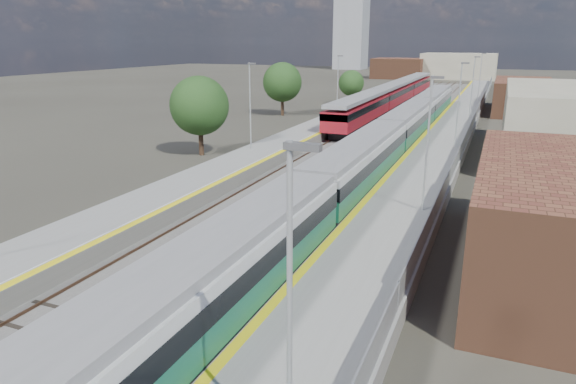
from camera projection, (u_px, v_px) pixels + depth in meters
The scene contains 11 objects.
ground at pixel (398, 138), 56.71m from camera, with size 320.00×320.00×0.00m, color #47443A.
ballast_bed at pixel (383, 133), 59.74m from camera, with size 10.50×155.00×0.06m, color #565451.
tracks at pixel (391, 130), 60.99m from camera, with size 8.96×160.00×0.17m.
platform_right at pixel (450, 132), 56.84m from camera, with size 4.70×155.00×8.52m.
platform_left at pixel (327, 125), 62.08m from camera, with size 4.30×155.00×8.52m.
buildings at pixel (396, 40), 138.89m from camera, with size 72.00×185.50×40.00m.
green_train at pixel (389, 138), 44.22m from camera, with size 2.86×79.57×3.15m.
red_train at pixel (393, 95), 79.74m from camera, with size 3.05×61.84×3.85m.
tree_a at pixel (199, 106), 46.76m from camera, with size 5.39×5.39×7.30m.
tree_b at pixel (282, 82), 72.42m from camera, with size 5.50×5.50×7.46m.
tree_c at pixel (351, 83), 85.02m from camera, with size 4.21×4.21×5.71m.
Camera 1 is at (10.07, -6.52, 10.25)m, focal length 32.00 mm.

